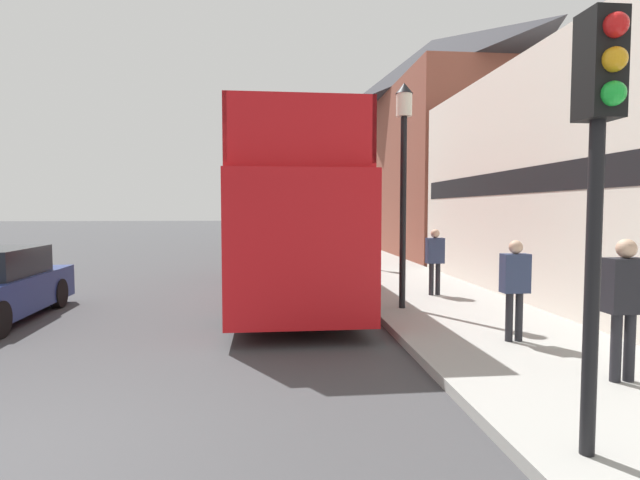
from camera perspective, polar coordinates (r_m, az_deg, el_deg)
ground_plane at (r=25.42m, az=-11.21°, el=-1.46°), size 144.00×144.00×0.00m
sidewalk at (r=22.62m, az=4.00°, el=-1.83°), size 3.41×108.00×0.14m
brick_terrace_rear at (r=27.63m, az=12.50°, el=10.41°), size 6.00×17.36×11.06m
tour_bus at (r=12.48m, az=-3.63°, el=1.91°), size 2.57×9.57×4.02m
parked_car_ahead_of_bus at (r=19.80m, az=-2.83°, el=-0.88°), size 1.83×4.31×1.41m
pedestrian_nearest at (r=6.87m, az=31.47°, el=-5.49°), size 0.44×0.24×1.69m
pedestrian_second at (r=8.24m, az=21.38°, el=-4.34°), size 0.41×0.23×1.56m
pedestrian_third at (r=12.11m, az=13.00°, el=-1.73°), size 0.41×0.23×1.57m
traffic_signal at (r=4.62m, az=29.32°, el=10.60°), size 0.28×0.42×3.60m
lamp_post_nearest at (r=10.41m, az=9.54°, el=9.73°), size 0.35×0.35×4.58m
lamp_post_second at (r=18.23m, az=2.52°, el=7.20°), size 0.35×0.35×4.64m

